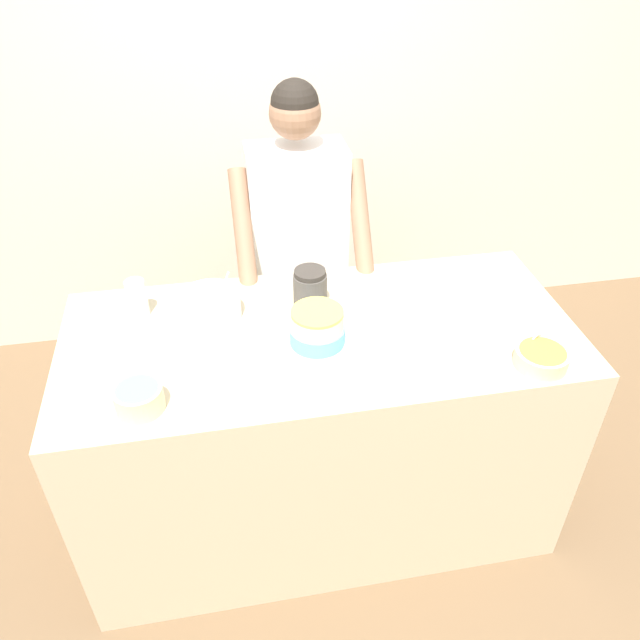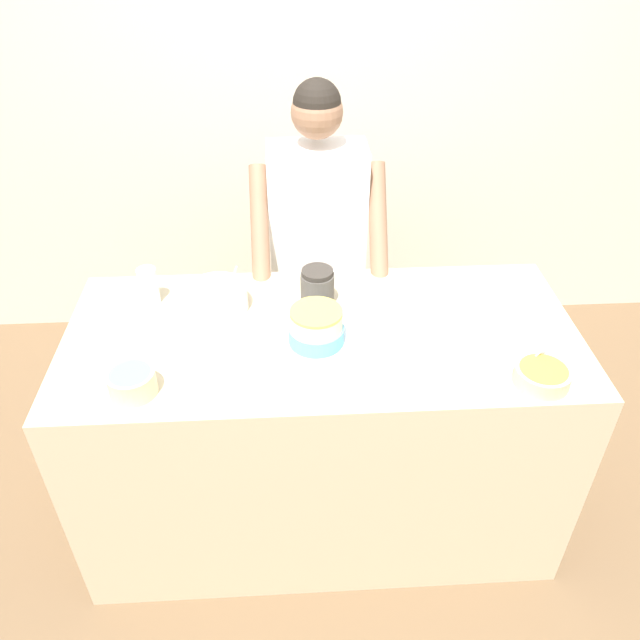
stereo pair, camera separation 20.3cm
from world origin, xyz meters
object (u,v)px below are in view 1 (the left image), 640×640
object	(u,v)px
person_baker	(298,239)
stoneware_jar	(310,288)
ceramic_plate	(262,394)
cake	(317,330)
drinking_glass	(137,298)
frosting_bowl_white	(210,305)
frosting_bowl_orange	(541,357)
frosting_bowl_blue	(139,398)

from	to	relation	value
person_baker	stoneware_jar	size ratio (longest dim) A/B	11.42
ceramic_plate	stoneware_jar	distance (m)	0.50
cake	drinking_glass	size ratio (longest dim) A/B	2.29
drinking_glass	ceramic_plate	xyz separation A→B (m)	(0.38, -0.49, -0.06)
frosting_bowl_white	stoneware_jar	distance (m)	0.35
frosting_bowl_orange	frosting_bowl_blue	world-z (taller)	frosting_bowl_orange
frosting_bowl_blue	person_baker	bearing A→B (deg)	55.24
frosting_bowl_orange	stoneware_jar	size ratio (longest dim) A/B	1.25
cake	ceramic_plate	world-z (taller)	cake
person_baker	frosting_bowl_blue	bearing A→B (deg)	-124.76
frosting_bowl_white	frosting_bowl_orange	distance (m)	1.11
person_baker	frosting_bowl_white	distance (m)	0.58
frosting_bowl_white	frosting_bowl_blue	size ratio (longest dim) A/B	1.47
stoneware_jar	frosting_bowl_white	bearing A→B (deg)	-178.26
drinking_glass	frosting_bowl_orange	bearing A→B (deg)	-22.04
frosting_bowl_white	stoneware_jar	world-z (taller)	frosting_bowl_white
person_baker	frosting_bowl_orange	size ratio (longest dim) A/B	9.12
frosting_bowl_white	frosting_bowl_blue	bearing A→B (deg)	-117.79
frosting_bowl_orange	frosting_bowl_blue	bearing A→B (deg)	178.60
drinking_glass	ceramic_plate	size ratio (longest dim) A/B	0.60
cake	stoneware_jar	bearing A→B (deg)	85.94
frosting_bowl_blue	ceramic_plate	world-z (taller)	frosting_bowl_blue
cake	frosting_bowl_white	bearing A→B (deg)	146.49
frosting_bowl_blue	drinking_glass	distance (m)	0.48
frosting_bowl_blue	cake	bearing A→B (deg)	19.75
person_baker	frosting_bowl_white	world-z (taller)	person_baker
person_baker	ceramic_plate	world-z (taller)	person_baker
frosting_bowl_orange	frosting_bowl_blue	size ratio (longest dim) A/B	1.23
person_baker	ceramic_plate	size ratio (longest dim) A/B	6.99
frosting_bowl_white	ceramic_plate	size ratio (longest dim) A/B	0.91
frosting_bowl_blue	ceramic_plate	xyz separation A→B (m)	(0.35, -0.01, -0.04)
person_baker	frosting_bowl_orange	bearing A→B (deg)	-54.67
cake	stoneware_jar	size ratio (longest dim) A/B	2.24
frosting_bowl_orange	ceramic_plate	xyz separation A→B (m)	(-0.88, 0.02, -0.03)
person_baker	drinking_glass	xyz separation A→B (m)	(-0.62, -0.38, 0.04)
ceramic_plate	person_baker	bearing A→B (deg)	74.24
drinking_glass	person_baker	bearing A→B (deg)	31.73
person_baker	cake	bearing A→B (deg)	-93.49
frosting_bowl_orange	drinking_glass	distance (m)	1.35
person_baker	drinking_glass	distance (m)	0.73
frosting_bowl_blue	ceramic_plate	bearing A→B (deg)	-1.58
cake	frosting_bowl_blue	world-z (taller)	cake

